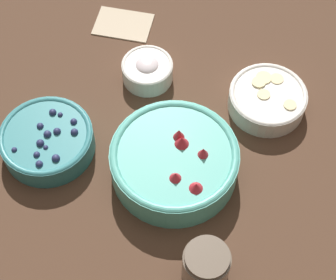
# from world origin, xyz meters

# --- Properties ---
(ground_plane) EXTENTS (4.00, 4.00, 0.00)m
(ground_plane) POSITION_xyz_m (0.00, 0.00, 0.00)
(ground_plane) COLOR #4C3323
(bowl_strawberries) EXTENTS (0.25, 0.25, 0.09)m
(bowl_strawberries) POSITION_xyz_m (0.02, 0.05, 0.04)
(bowl_strawberries) COLOR #56B7A8
(bowl_strawberries) RESTS_ON ground_plane
(bowl_blueberries) EXTENTS (0.18, 0.18, 0.06)m
(bowl_blueberries) POSITION_xyz_m (0.26, 0.12, 0.03)
(bowl_blueberries) COLOR teal
(bowl_blueberries) RESTS_ON ground_plane
(bowl_bananas) EXTENTS (0.16, 0.16, 0.05)m
(bowl_bananas) POSITION_xyz_m (-0.07, -0.19, 0.03)
(bowl_bananas) COLOR silver
(bowl_bananas) RESTS_ON ground_plane
(bowl_cream) EXTENTS (0.11, 0.11, 0.05)m
(bowl_cream) POSITION_xyz_m (0.18, -0.13, 0.03)
(bowl_cream) COLOR silver
(bowl_cream) RESTS_ON ground_plane
(jar_chocolate) EXTENTS (0.08, 0.08, 0.09)m
(jar_chocolate) POSITION_xyz_m (-0.13, 0.20, 0.04)
(jar_chocolate) COLOR brown
(jar_chocolate) RESTS_ON ground_plane
(napkin) EXTENTS (0.15, 0.13, 0.01)m
(napkin) POSITION_xyz_m (0.31, -0.23, 0.00)
(napkin) COLOR beige
(napkin) RESTS_ON ground_plane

